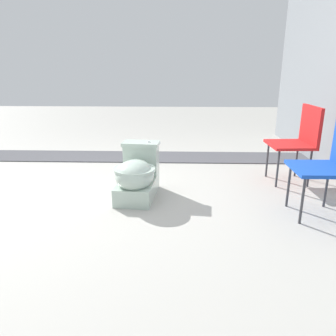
{
  "coord_description": "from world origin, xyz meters",
  "views": [
    {
      "loc": [
        3.03,
        0.7,
        1.26
      ],
      "look_at": [
        0.04,
        0.6,
        0.3
      ],
      "focal_mm": 35.0,
      "sensor_mm": 36.0,
      "label": 1
    }
  ],
  "objects": [
    {
      "name": "toilet",
      "position": [
        0.05,
        0.3,
        0.22
      ],
      "size": [
        0.66,
        0.43,
        0.52
      ],
      "rotation": [
        0.0,
        0.0,
        -0.1
      ],
      "color": "#B2C6B7",
      "rests_on": "ground"
    },
    {
      "name": "folding_chair_middle",
      "position": [
        0.4,
        1.97,
        0.51
      ],
      "size": [
        0.44,
        0.44,
        0.83
      ],
      "rotation": [
        0.0,
        0.0,
        -1.56
      ],
      "color": "#1947B2",
      "rests_on": "ground"
    },
    {
      "name": "ground_plane",
      "position": [
        0.0,
        0.0,
        0.0
      ],
      "size": [
        14.0,
        14.0,
        0.0
      ],
      "primitive_type": "plane",
      "color": "#A8A59E"
    },
    {
      "name": "folding_chair_left",
      "position": [
        -0.46,
        2.0,
        0.51
      ],
      "size": [
        0.47,
        0.47,
        0.83
      ],
      "rotation": [
        0.0,
        0.0,
        -1.51
      ],
      "color": "red",
      "rests_on": "ground"
    },
    {
      "name": "gravel_strip",
      "position": [
        -1.38,
        0.5,
        0.01
      ],
      "size": [
        0.56,
        8.0,
        0.01
      ],
      "primitive_type": "cube",
      "color": "#4C4C51",
      "rests_on": "ground"
    }
  ]
}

